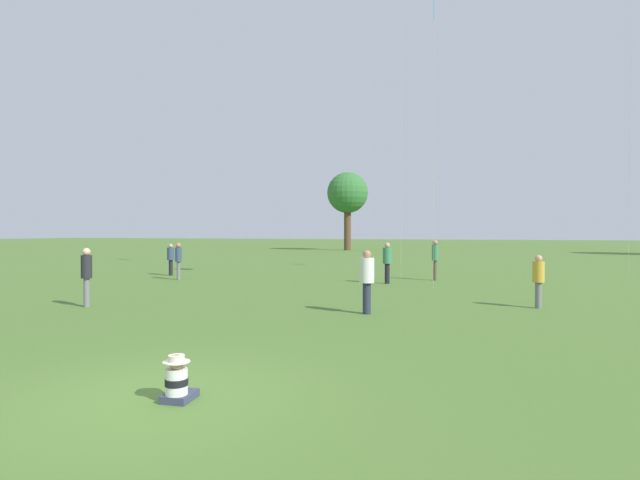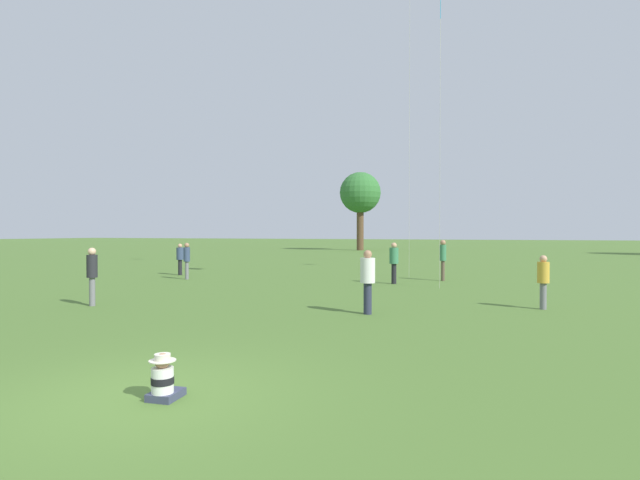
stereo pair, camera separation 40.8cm
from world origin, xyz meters
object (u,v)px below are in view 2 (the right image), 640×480
Objects in this scene: person_standing_5 at (92,271)px; distant_tree_1 at (360,194)px; seated_toddler at (163,379)px; person_standing_7 at (368,276)px; person_standing_0 at (394,259)px; person_standing_2 at (180,256)px; person_standing_3 at (187,257)px; person_standing_6 at (443,256)px; person_standing_1 at (543,277)px.

person_standing_5 is 0.18× the size of distant_tree_1.
distant_tree_1 reaches higher than seated_toddler.
person_standing_7 is (8.11, 1.41, -0.04)m from person_standing_5.
person_standing_0 is 11.84m from person_standing_5.
person_standing_5 reaches higher than person_standing_2.
person_standing_2 is (-11.23, 0.47, -0.09)m from person_standing_0.
distant_tree_1 is (-2.76, 39.50, 5.91)m from person_standing_3.
person_standing_6 is at bearing 100.18° from person_standing_3.
person_standing_1 is (5.47, -5.50, -0.13)m from person_standing_0.
seated_toddler is 0.36× the size of person_standing_7.
person_standing_2 is 0.93× the size of person_standing_5.
person_standing_2 is 0.95× the size of person_standing_3.
person_standing_7 is (-4.48, -2.56, 0.10)m from person_standing_1.
person_standing_6 is at bearing 79.69° from seated_toddler.
person_standing_7 is (0.74, 7.58, 0.75)m from seated_toddler.
distant_tree_1 is (-5.14, 47.58, 5.89)m from person_standing_5.
person_standing_2 is at bearing 117.15° from person_standing_6.
seated_toddler is 7.65m from person_standing_7.
person_standing_1 is 5.16m from person_standing_7.
person_standing_3 is at bearing -134.60° from person_standing_7.
person_standing_2 is 0.17× the size of distant_tree_1.
person_standing_3 is 0.18× the size of distant_tree_1.
person_standing_0 reaches higher than seated_toddler.
person_standing_3 reaches higher than person_standing_1.
distant_tree_1 is (-17.73, 43.61, 6.03)m from person_standing_1.
person_standing_6 is at bearing -177.50° from person_standing_5.
person_standing_1 is 0.96× the size of person_standing_2.
person_standing_5 reaches higher than person_standing_1.
person_standing_0 is at bearing 91.39° from person_standing_3.
person_standing_1 is at bearing 147.66° from person_standing_5.
person_standing_1 is 0.83× the size of person_standing_6.
distant_tree_1 reaches higher than person_standing_1.
distant_tree_1 is (-13.25, 46.17, 5.93)m from person_standing_7.
person_standing_2 is (-16.70, 5.97, 0.04)m from person_standing_1.
person_standing_6 reaches higher than person_standing_7.
person_standing_5 is (-7.12, -9.47, 0.01)m from person_standing_0.
person_standing_3 is (1.73, -1.86, 0.09)m from person_standing_2.
person_standing_5 is at bearing -83.83° from distant_tree_1.
seated_toddler is 0.38× the size of person_standing_2.
person_standing_5 is (4.11, -9.94, 0.10)m from person_standing_2.
person_standing_5 is at bearing 46.12° from person_standing_0.
seated_toddler is 19.79m from person_standing_2.
seated_toddler is at bearing -63.95° from person_standing_1.
person_standing_3 is at bearing 119.07° from seated_toddler.
person_standing_3 is at bearing 1.37° from person_standing_0.
person_standing_7 reaches higher than seated_toddler.
person_standing_3 is 11.83m from person_standing_6.
distant_tree_1 is (-12.50, 53.75, 6.68)m from seated_toddler.
person_standing_7 reaches higher than person_standing_3.
distant_tree_1 reaches higher than person_standing_6.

